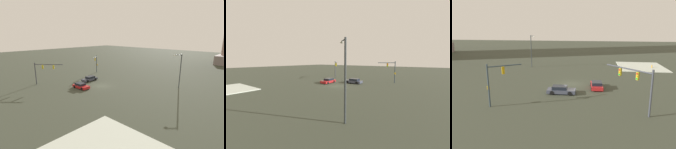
{
  "view_description": "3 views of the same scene",
  "coord_description": "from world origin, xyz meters",
  "views": [
    {
      "loc": [
        28.41,
        -26.18,
        12.22
      ],
      "look_at": [
        2.74,
        0.84,
        3.17
      ],
      "focal_mm": 26.73,
      "sensor_mm": 36.0,
      "label": 1
    },
    {
      "loc": [
        24.45,
        18.2,
        5.88
      ],
      "look_at": [
        -2.24,
        -1.32,
        2.39
      ],
      "focal_mm": 22.11,
      "sensor_mm": 36.0,
      "label": 2
    },
    {
      "loc": [
        -36.28,
        -3.64,
        10.21
      ],
      "look_at": [
        0.13,
        1.37,
        1.64
      ],
      "focal_mm": 33.86,
      "sensor_mm": 36.0,
      "label": 3
    }
  ],
  "objects": [
    {
      "name": "sidewalk_corner",
      "position": [
        18.04,
        -15.69,
        0.07
      ],
      "size": [
        12.63,
        11.02,
        0.15
      ],
      "primitive_type": "cube",
      "color": "beige",
      "rests_on": "ground"
    },
    {
      "name": "traffic_signal_opposite_side",
      "position": [
        -11.76,
        8.58,
        3.65
      ],
      "size": [
        2.73,
        3.89,
        5.56
      ],
      "rotation": [
        0.0,
        0.0,
        -0.94
      ],
      "color": "#313F49",
      "rests_on": "ground"
    },
    {
      "name": "streetlamp_curved_arm",
      "position": [
        14.01,
        11.32,
        4.52
      ],
      "size": [
        1.52,
        1.59,
        7.86
      ],
      "rotation": [
        0.0,
        0.0,
        -2.33
      ],
      "color": "#363D3F",
      "rests_on": "ground"
    },
    {
      "name": "sedan_car_approaching",
      "position": [
        -2.27,
        -4.4,
        0.57
      ],
      "size": [
        4.31,
        2.13,
        1.21
      ],
      "rotation": [
        0.0,
        0.0,
        0.06
      ],
      "color": "red",
      "rests_on": "ground"
    },
    {
      "name": "traffic_signal_near_corner",
      "position": [
        -11.36,
        -8.96,
        3.89
      ],
      "size": [
        5.39,
        4.77,
        5.52
      ],
      "rotation": [
        0.0,
        0.0,
        0.72
      ],
      "color": "#3C3F48",
      "rests_on": "ground"
    },
    {
      "name": "fire_hydrant_on_curb",
      "position": [
        16.67,
        -17.98,
        0.49
      ],
      "size": [
        0.33,
        0.22,
        0.71
      ],
      "color": "orange",
      "rests_on": "sidewalk_corner"
    },
    {
      "name": "ground_plane",
      "position": [
        0.0,
        0.0,
        0.0
      ],
      "size": [
        213.26,
        213.26,
        0.0
      ],
      "primitive_type": "plane",
      "color": "#373B2E"
    },
    {
      "name": "sedan_car_waiting_far",
      "position": [
        -5.73,
        1.04,
        0.57
      ],
      "size": [
        1.95,
        4.37,
        1.21
      ],
      "rotation": [
        0.0,
        0.0,
        -1.55
      ],
      "color": "#3F4555",
      "rests_on": "ground"
    }
  ]
}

